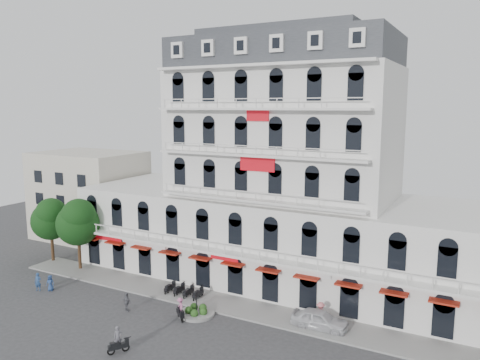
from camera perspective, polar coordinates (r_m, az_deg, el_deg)
ground at (r=37.25m, az=-6.61°, el=-20.38°), size 120.00×120.00×0.00m
sidewalk at (r=44.08m, az=0.31°, el=-15.33°), size 53.00×4.00×0.16m
main_building at (r=49.01m, az=5.25°, el=-0.78°), size 45.00×15.00×25.80m
flank_building_west at (r=68.50m, az=-17.86°, el=-1.75°), size 14.00×10.00×12.00m
traffic_island at (r=43.06m, az=-5.30°, el=-15.73°), size 3.20×3.20×1.60m
parked_scooter_row at (r=47.02m, az=-6.87°, el=-13.90°), size 4.40×1.80×1.10m
tree_west_outer at (r=59.15m, az=-22.08°, el=-4.28°), size 4.50×4.48×7.76m
tree_west_inner at (r=55.06m, az=-19.15°, el=-4.70°), size 4.76×4.76×8.25m
parked_car at (r=40.83m, az=9.69°, el=-16.41°), size 4.80×2.07×1.61m
rider_west at (r=37.86m, az=-14.64°, el=-18.47°), size 1.10×1.50×2.13m
rider_center at (r=42.07m, az=-7.30°, el=-15.24°), size 1.38×1.23×1.97m
pedestrian_left at (r=51.34m, az=-22.12°, el=-11.55°), size 0.94×0.81×1.61m
pedestrian_mid at (r=44.55m, az=-13.63°, el=-14.25°), size 1.05×0.59×1.70m
pedestrian_right at (r=41.58m, az=9.79°, el=-15.69°), size 1.43×1.18×1.92m
pedestrian_far at (r=51.78m, az=-23.41°, el=-11.33°), size 0.78×0.66×1.83m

